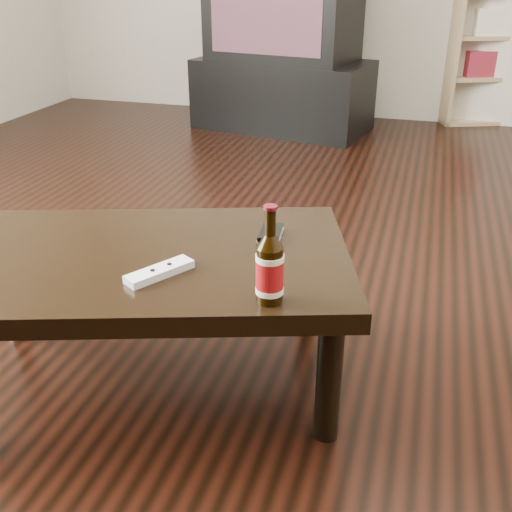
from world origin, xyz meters
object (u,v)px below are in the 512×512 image
(tv_stand, at_px, (283,95))
(coffee_table, at_px, (144,272))
(bookshelf, at_px, (492,32))
(remote, at_px, (160,272))
(tv, at_px, (284,5))
(phone, at_px, (271,234))
(beer_bottle, at_px, (270,269))

(tv_stand, height_order, coffee_table, tv_stand)
(bookshelf, relative_size, remote, 6.93)
(tv, bearing_deg, bookshelf, 35.67)
(tv, distance_m, phone, 2.70)
(tv, relative_size, coffee_table, 0.85)
(phone, height_order, remote, remote)
(coffee_table, height_order, remote, remote)
(beer_bottle, bearing_deg, bookshelf, 80.04)
(coffee_table, height_order, phone, phone)
(bookshelf, xyz_separation_m, beer_bottle, (-0.62, -3.54, -0.14))
(tv_stand, bearing_deg, beer_bottle, -66.02)
(phone, bearing_deg, beer_bottle, -81.44)
(bookshelf, bearing_deg, beer_bottle, -121.70)
(phone, distance_m, remote, 0.34)
(tv_stand, bearing_deg, coffee_table, -72.62)
(beer_bottle, distance_m, phone, 0.34)
(tv_stand, xyz_separation_m, bookshelf, (1.31, 0.61, 0.38))
(tv, relative_size, remote, 5.89)
(bookshelf, distance_m, beer_bottle, 3.59)
(bookshelf, bearing_deg, tv, -176.74)
(beer_bottle, bearing_deg, tv_stand, 103.30)
(coffee_table, relative_size, beer_bottle, 5.32)
(phone, xyz_separation_m, remote, (-0.19, -0.28, 0.00))
(tv, relative_size, beer_bottle, 4.51)
(bookshelf, distance_m, coffee_table, 3.55)
(bookshelf, bearing_deg, remote, -126.11)
(tv_stand, height_order, tv, tv)
(bookshelf, relative_size, phone, 10.03)
(tv_stand, relative_size, bookshelf, 0.98)
(bookshelf, bearing_deg, tv_stand, -176.79)
(tv_stand, bearing_deg, tv, -90.00)
(bookshelf, bearing_deg, coffee_table, -127.89)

